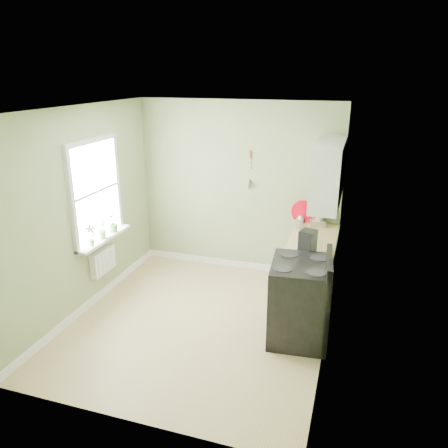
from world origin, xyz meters
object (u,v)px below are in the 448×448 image
(kettle, at_px, (300,222))
(coffee_maker, at_px, (307,243))
(stove, at_px, (300,300))
(stand_mixer, at_px, (318,212))

(kettle, xyz_separation_m, coffee_maker, (0.22, -0.92, 0.05))
(coffee_maker, bearing_deg, stove, -89.17)
(stove, distance_m, coffee_maker, 0.74)
(stove, xyz_separation_m, kettle, (-0.23, 1.40, 0.51))
(stand_mixer, relative_size, kettle, 2.24)
(stove, bearing_deg, stand_mixer, 89.99)
(stove, relative_size, stand_mixer, 2.52)
(kettle, height_order, coffee_maker, coffee_maker)
(kettle, bearing_deg, stand_mixer, 51.50)
(coffee_maker, bearing_deg, kettle, 103.52)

